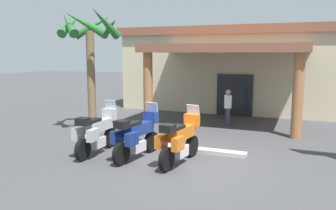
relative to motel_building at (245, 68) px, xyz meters
name	(u,v)px	position (x,y,z in m)	size (l,w,h in m)	color
ground_plane	(180,160)	(0.03, -10.91, -2.31)	(80.00, 80.00, 0.00)	#424244
motel_building	(245,68)	(0.00, 0.00, 0.00)	(13.33, 10.74, 4.54)	beige
motorcycle_silver	(97,132)	(-2.64, -11.27, -1.62)	(0.71, 2.21, 1.61)	black
motorcycle_blue	(137,136)	(-1.26, -11.21, -1.62)	(0.82, 2.21, 1.61)	black
motorcycle_orange	(180,140)	(0.12, -11.20, -1.62)	(0.79, 2.21, 1.61)	black
pedestrian	(228,105)	(0.26, -5.60, -1.39)	(0.33, 0.46, 1.60)	#3F334C
palm_tree_roadside	(89,39)	(-4.60, -8.69, 1.39)	(2.50, 2.57, 4.90)	brown
curb_strip	(155,145)	(-1.26, -9.85, -2.25)	(6.13, 0.36, 0.12)	#ADA89E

